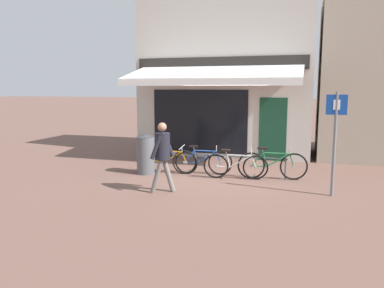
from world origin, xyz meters
TOP-DOWN VIEW (x-y plane):
  - ground_plane at (0.00, 0.00)m, footprint 160.00×160.00m
  - shop_front at (-0.61, 4.09)m, footprint 6.16×4.96m
  - bike_rack_rail at (0.11, 0.03)m, footprint 3.52×0.04m
  - bicycle_orange at (-1.43, -0.14)m, footprint 1.70×0.52m
  - bicycle_blue at (-0.46, -0.01)m, footprint 1.67×0.59m
  - bicycle_silver at (0.54, -0.31)m, footprint 1.72×0.52m
  - bicycle_green at (1.48, -0.07)m, footprint 1.82×0.52m
  - pedestrian_adult at (-0.85, -2.06)m, footprint 0.55×0.61m
  - litter_bin at (-2.01, -0.41)m, footprint 0.52×0.52m
  - parking_sign at (2.91, -1.22)m, footprint 0.44×0.07m

SIDE VIEW (x-z plane):
  - ground_plane at x=0.00m, z-range 0.00..0.00m
  - bicycle_orange at x=-1.43m, z-range -0.05..0.76m
  - bicycle_silver at x=0.54m, z-range -0.05..0.78m
  - bicycle_blue at x=-0.46m, z-range -0.05..0.78m
  - bicycle_green at x=1.48m, z-range -0.05..0.83m
  - bike_rack_rail at x=0.11m, z-range 0.19..0.76m
  - litter_bin at x=-2.01m, z-range 0.00..1.15m
  - pedestrian_adult at x=-0.85m, z-range 0.17..1.82m
  - parking_sign at x=2.91m, z-range 0.27..2.60m
  - shop_front at x=-0.61m, z-range 0.00..5.63m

